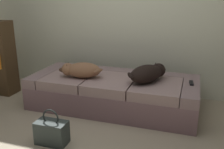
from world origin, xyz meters
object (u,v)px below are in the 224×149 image
Objects in this scene: couch at (113,92)px; tv_remote at (191,83)px; dog_tan at (81,70)px; handbag at (52,132)px; dog_dark at (148,73)px.

couch is 14.51× the size of tv_remote.
dog_tan is at bearing -159.69° from couch.
tv_remote is 0.40× the size of handbag.
couch reaches higher than handbag.
couch is 3.67× the size of dog_dark.
handbag is (-0.79, -1.01, -0.41)m from dog_dark.
handbag is (-0.32, -1.05, -0.08)m from couch.
dog_tan reaches higher than tv_remote.
tv_remote reaches higher than couch.
dog_dark reaches higher than handbag.
couch is 3.74× the size of dog_tan.
dog_dark is 1.34m from handbag.
couch is 1.10m from handbag.
dog_tan is at bearing -178.64° from tv_remote.
dog_tan is 1.54× the size of handbag.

